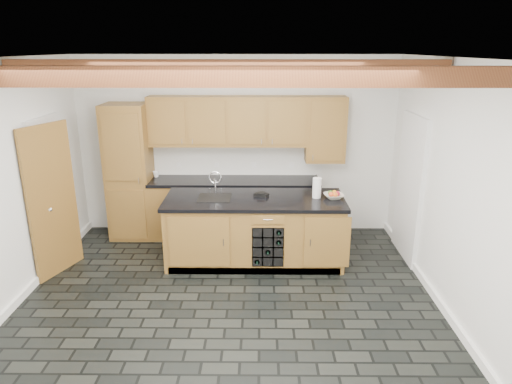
% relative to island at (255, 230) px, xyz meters
% --- Properties ---
extents(ground, '(5.00, 5.00, 0.00)m').
position_rel_island_xyz_m(ground, '(-0.31, -1.28, -0.46)').
color(ground, black).
rests_on(ground, ground).
extents(room_shell, '(5.01, 5.00, 5.00)m').
position_rel_island_xyz_m(room_shell, '(-0.39, -0.75, 1.06)').
color(room_shell, white).
rests_on(room_shell, ground).
extents(back_cabinetry, '(3.65, 0.62, 2.20)m').
position_rel_island_xyz_m(back_cabinetry, '(-0.68, 0.95, 0.51)').
color(back_cabinetry, olive).
rests_on(back_cabinetry, ground).
extents(island, '(2.48, 0.96, 0.93)m').
position_rel_island_xyz_m(island, '(0.00, 0.00, 0.00)').
color(island, olive).
rests_on(island, ground).
extents(faucet, '(0.45, 0.40, 0.34)m').
position_rel_island_xyz_m(faucet, '(-0.56, 0.05, 0.50)').
color(faucet, black).
rests_on(faucet, island).
extents(kitchen_scale, '(0.22, 0.17, 0.06)m').
position_rel_island_xyz_m(kitchen_scale, '(0.08, 0.09, 0.49)').
color(kitchen_scale, black).
rests_on(kitchen_scale, island).
extents(fruit_bowl, '(0.30, 0.30, 0.07)m').
position_rel_island_xyz_m(fruit_bowl, '(1.07, 0.01, 0.50)').
color(fruit_bowl, beige).
rests_on(fruit_bowl, island).
extents(fruit_cluster, '(0.16, 0.17, 0.07)m').
position_rel_island_xyz_m(fruit_cluster, '(1.07, 0.01, 0.53)').
color(fruit_cluster, '#AF172D').
rests_on(fruit_cluster, fruit_bowl).
extents(paper_towel, '(0.12, 0.12, 0.28)m').
position_rel_island_xyz_m(paper_towel, '(0.85, 0.05, 0.60)').
color(paper_towel, white).
rests_on(paper_towel, island).
extents(mug, '(0.12, 0.12, 0.09)m').
position_rel_island_xyz_m(mug, '(-1.58, 1.05, 0.51)').
color(mug, white).
rests_on(mug, back_cabinetry).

